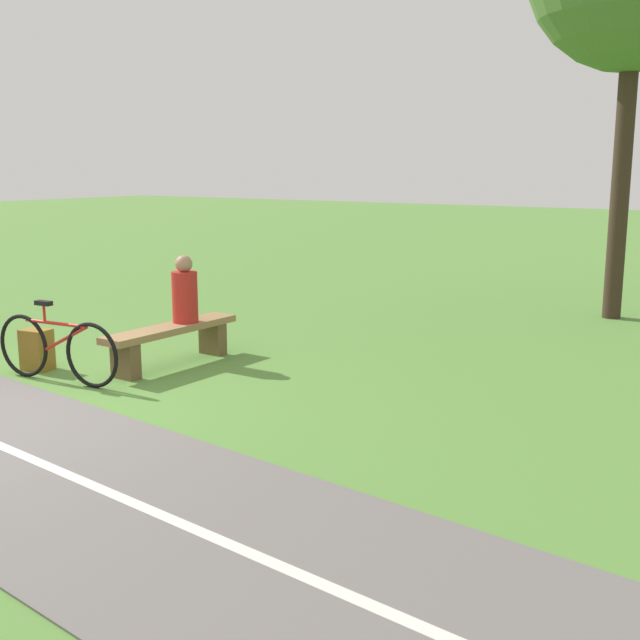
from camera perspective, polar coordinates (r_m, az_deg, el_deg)
paved_path at (r=4.85m, az=-3.38°, el=-17.31°), size 5.85×36.05×0.02m
path_centre_line at (r=4.85m, az=-3.38°, el=-17.21°), size 3.25×31.85×0.00m
bench at (r=9.39m, az=-10.72°, el=-1.25°), size 1.89×0.41×0.48m
person_seated at (r=9.46m, az=-9.78°, el=1.96°), size 0.31×0.31×0.80m
bicycle at (r=8.97m, az=-18.55°, el=-1.98°), size 0.25×1.69×0.89m
backpack at (r=9.62m, az=-19.81°, el=-2.05°), size 0.32×0.35×0.48m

